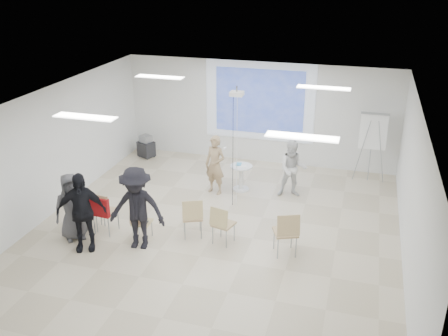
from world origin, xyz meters
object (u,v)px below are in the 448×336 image
(chair_center, at_px, (192,215))
(pedestal_table, at_px, (241,176))
(flipchart_easel, at_px, (373,132))
(audience_mid, at_px, (137,203))
(audience_left, at_px, (81,206))
(chair_left_mid, at_px, (103,210))
(chair_left_inner, at_px, (141,221))
(player_right, at_px, (293,166))
(laptop, at_px, (142,221))
(chair_right_inner, at_px, (222,222))
(av_cart, at_px, (146,147))
(chair_right_far, at_px, (287,230))
(chair_far_left, at_px, (89,210))
(player_left, at_px, (215,161))
(audience_outer, at_px, (71,203))

(chair_center, bearing_deg, pedestal_table, 58.23)
(flipchart_easel, bearing_deg, audience_mid, -134.30)
(audience_left, height_order, flipchart_easel, audience_left)
(chair_left_mid, bearing_deg, chair_left_inner, 2.17)
(player_right, distance_m, laptop, 4.13)
(pedestal_table, distance_m, chair_right_inner, 2.76)
(chair_center, height_order, chair_right_inner, chair_center)
(pedestal_table, xyz_separation_m, av_cart, (-3.40, 1.52, -0.08))
(chair_right_inner, bearing_deg, chair_right_far, 11.92)
(chair_left_mid, bearing_deg, chair_far_left, 177.92)
(chair_far_left, bearing_deg, chair_center, -5.63)
(chair_right_far, bearing_deg, chair_right_inner, 154.57)
(player_left, distance_m, chair_center, 2.36)
(laptop, height_order, flipchart_easel, flipchart_easel)
(chair_center, distance_m, chair_right_inner, 0.69)
(player_left, bearing_deg, chair_left_inner, -90.69)
(audience_left, xyz_separation_m, audience_mid, (1.07, 0.38, 0.04))
(audience_mid, bearing_deg, chair_center, 28.80)
(audience_left, bearing_deg, chair_left_mid, 60.51)
(chair_right_far, bearing_deg, player_right, 73.86)
(chair_left_mid, height_order, chair_left_inner, chair_left_mid)
(pedestal_table, height_order, chair_right_inner, chair_right_inner)
(player_right, height_order, laptop, player_right)
(player_left, height_order, chair_far_left, player_left)
(chair_far_left, distance_m, audience_mid, 1.48)
(laptop, height_order, audience_mid, audience_mid)
(audience_mid, relative_size, flipchart_easel, 1.06)
(player_left, height_order, audience_left, audience_left)
(chair_right_far, xyz_separation_m, audience_outer, (-4.55, -0.58, 0.26))
(pedestal_table, distance_m, chair_right_far, 3.27)
(chair_left_mid, xyz_separation_m, chair_right_far, (4.02, 0.23, -0.00))
(chair_left_mid, relative_size, chair_left_inner, 1.22)
(av_cart, bearing_deg, audience_mid, -42.83)
(chair_center, distance_m, chair_right_far, 2.08)
(audience_left, bearing_deg, chair_left_inner, 9.62)
(chair_left_inner, bearing_deg, chair_center, 20.69)
(chair_far_left, bearing_deg, av_cart, 84.63)
(chair_left_mid, relative_size, chair_right_far, 1.00)
(chair_right_inner, relative_size, av_cart, 1.29)
(audience_left, bearing_deg, laptop, 13.30)
(flipchart_easel, relative_size, av_cart, 2.81)
(pedestal_table, distance_m, player_left, 0.84)
(chair_left_inner, distance_m, flipchart_easel, 6.62)
(chair_right_far, distance_m, flipchart_easel, 4.68)
(player_right, height_order, chair_center, player_right)
(chair_center, distance_m, laptop, 1.09)
(chair_left_inner, distance_m, chair_right_inner, 1.75)
(pedestal_table, relative_size, chair_left_mid, 0.72)
(chair_left_inner, xyz_separation_m, flipchart_easel, (4.65, 4.62, 0.95))
(player_left, relative_size, audience_mid, 0.85)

